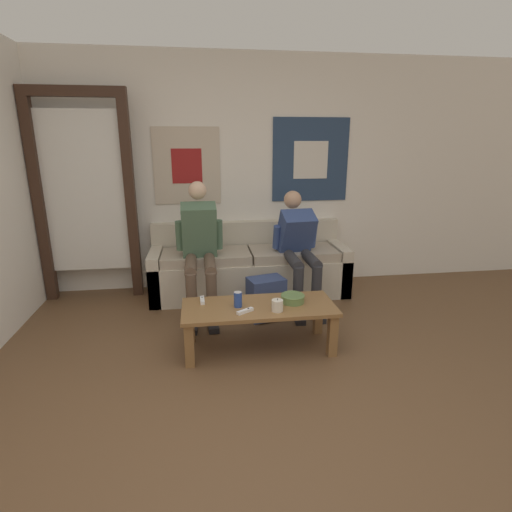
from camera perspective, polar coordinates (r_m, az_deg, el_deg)
The scene contains 13 objects.
ground_plane at distance 2.42m, azimuth -0.46°, elevation -26.81°, with size 18.00×18.00×0.00m, color brown.
wall_back at distance 4.55m, azimuth -5.25°, elevation 11.45°, with size 10.00×0.07×2.55m.
door_frame at distance 4.49m, azimuth -23.37°, elevation 9.14°, with size 1.00×0.10×2.15m.
couch at distance 4.43m, azimuth -0.97°, elevation -1.79°, with size 2.13×0.69×0.76m.
coffee_table at distance 3.25m, azimuth 0.41°, elevation -8.16°, with size 1.22×0.50×0.38m.
person_seated_adult at distance 3.94m, azimuth -8.06°, elevation 1.75°, with size 0.47×0.92×1.26m.
person_seated_teen at distance 4.11m, azimuth 6.04°, elevation 1.73°, with size 0.47×0.98×1.14m.
backpack at distance 3.83m, azimuth 1.51°, elevation -6.20°, with size 0.38×0.32×0.40m.
ceramic_bowl at distance 3.28m, azimuth 5.26°, elevation -5.98°, with size 0.20×0.20×0.07m.
pillar_candle at distance 3.11m, azimuth 3.06°, elevation -7.07°, with size 0.09×0.09×0.10m.
drink_can_blue at distance 3.18m, azimuth -2.60°, elevation -6.21°, with size 0.07×0.07×0.12m.
game_controller_near_left at distance 3.32m, azimuth -7.68°, elevation -6.27°, with size 0.04×0.15×0.03m.
game_controller_near_right at distance 3.09m, azimuth -1.56°, elevation -7.87°, with size 0.14×0.11×0.03m.
Camera 1 is at (-0.23, -1.75, 1.65)m, focal length 28.00 mm.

